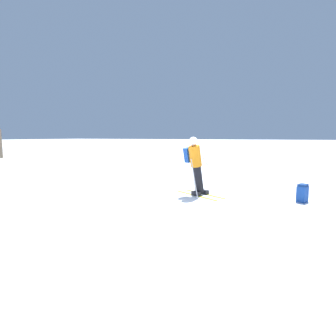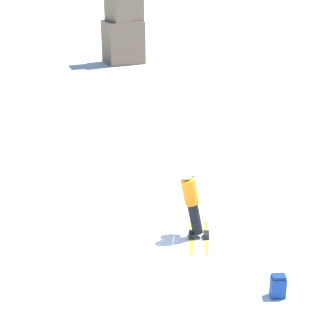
% 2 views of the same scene
% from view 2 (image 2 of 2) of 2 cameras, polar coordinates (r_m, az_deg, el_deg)
% --- Properties ---
extents(ground_plane, '(300.00, 300.00, 0.00)m').
position_cam_2_polar(ground_plane, '(13.46, 0.27, -7.69)').
color(ground_plane, white).
extents(skier, '(1.40, 1.71, 1.81)m').
position_cam_2_polar(skier, '(13.31, 2.41, -3.23)').
color(skier, yellow).
rests_on(skier, ground).
extents(rock_pillar, '(2.08, 1.83, 6.86)m').
position_cam_2_polar(rock_pillar, '(32.95, -4.63, 15.51)').
color(rock_pillar, '#7A664C').
rests_on(rock_pillar, ground).
extents(spare_backpack, '(0.36, 0.32, 0.50)m').
position_cam_2_polar(spare_backpack, '(11.74, 11.12, -11.69)').
color(spare_backpack, '#194293').
rests_on(spare_backpack, ground).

